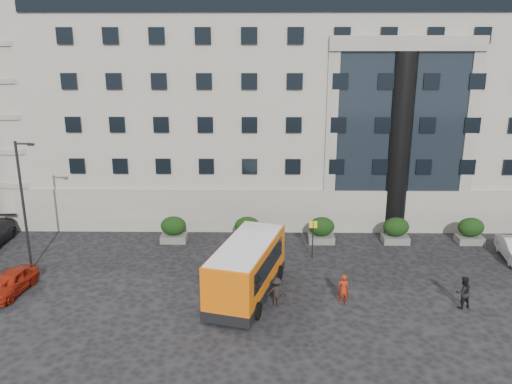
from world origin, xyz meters
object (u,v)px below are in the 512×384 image
minibus (247,267)px  pedestrian_c (276,292)px  hedge_c (322,230)px  pedestrian_b (463,292)px  parked_car_a (11,282)px  street_lamp (24,202)px  parked_car_d (28,208)px  hedge_b (247,229)px  hedge_a (174,229)px  hedge_e (471,230)px  hedge_d (396,230)px  red_truck (56,190)px  bus_stop_sign (313,233)px  pedestrian_a (343,289)px

minibus → pedestrian_c: bearing=-20.4°
hedge_c → minibus: 9.46m
hedge_c → pedestrian_b: bearing=-55.7°
parked_car_a → pedestrian_b: 24.41m
street_lamp → parked_car_d: size_ratio=1.80×
street_lamp → pedestrian_c: size_ratio=5.06×
hedge_b → pedestrian_b: size_ratio=1.05×
hedge_a → hedge_e: size_ratio=1.00×
hedge_b → hedge_d: 10.40m
red_truck → pedestrian_b: bearing=-47.1°
hedge_d → bus_stop_sign: (-6.10, -2.80, 0.80)m
hedge_e → street_lamp: 29.34m
red_truck → pedestrian_c: size_ratio=3.45×
parked_car_d → pedestrian_b: (29.71, -15.06, 0.26)m
hedge_d → parked_car_a: (-23.27, -7.98, -0.28)m
bus_stop_sign → parked_car_d: bearing=159.1°
pedestrian_c → hedge_c: bearing=-110.1°
hedge_a → pedestrian_b: (16.71, -9.26, -0.05)m
hedge_e → red_truck: red_truck is taller
parked_car_a → pedestrian_c: bearing=1.0°
hedge_e → pedestrian_c: 16.56m
hedge_b → pedestrian_c: size_ratio=1.16×
bus_stop_sign → parked_car_a: bearing=-163.2°
hedge_a → hedge_b: 5.20m
parked_car_d → bus_stop_sign: bearing=-21.6°
parked_car_a → pedestrian_a: pedestrian_a is taller
hedge_a → hedge_e: 20.80m
minibus → pedestrian_c: size_ratio=4.88×
hedge_e → hedge_d: bearing=180.0°
red_truck → pedestrian_b: (28.49, -17.90, -0.52)m
hedge_e → pedestrian_c: bearing=-146.4°
minibus → parked_car_d: 23.04m
parked_car_d → pedestrian_b: pedestrian_b is taller
hedge_c → pedestrian_c: bearing=-110.4°
red_truck → street_lamp: bearing=-89.0°
hedge_d → pedestrian_a: size_ratio=1.10×
hedge_d → bus_stop_sign: bus_stop_sign is taller
hedge_b → parked_car_d: hedge_b is taller
hedge_d → bus_stop_sign: bearing=-155.3°
red_truck → parked_car_a: red_truck is taller
hedge_b → parked_car_a: bearing=-148.2°
bus_stop_sign → hedge_c: bearing=72.2°
parked_car_a → parked_car_d: parked_car_a is taller
parked_car_a → parked_car_d: bearing=116.7°
hedge_b → minibus: (0.22, -8.01, 0.75)m
hedge_c → pedestrian_a: hedge_c is taller
hedge_b → hedge_c: size_ratio=1.00×
bus_stop_sign → pedestrian_a: bus_stop_sign is taller
hedge_c → bus_stop_sign: size_ratio=0.73×
pedestrian_b → pedestrian_c: bearing=-14.4°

